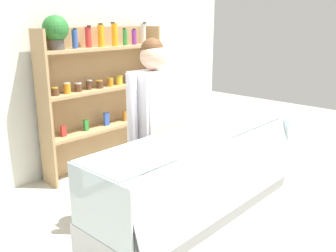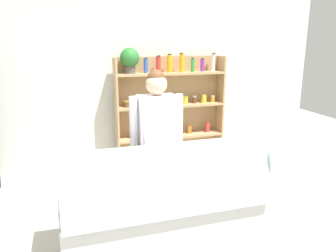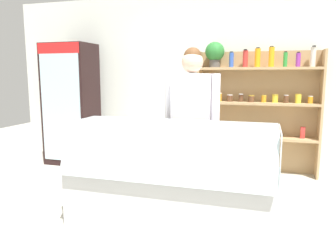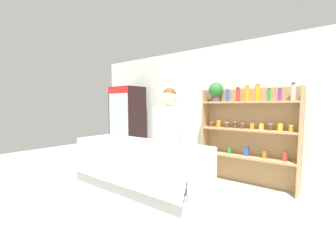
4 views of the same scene
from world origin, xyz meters
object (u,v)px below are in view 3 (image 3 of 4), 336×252
Objects in this scene: drinks_fridge at (71,104)px; shelving_unit at (252,99)px; deli_display_case at (170,195)px; shop_clerk at (192,114)px.

drinks_fridge is 2.86m from shelving_unit.
deli_display_case is at bearing -107.02° from shelving_unit.
shelving_unit is 1.11× the size of shop_clerk.
drinks_fridge is at bearing 141.01° from deli_display_case.
drinks_fridge is at bearing -173.84° from shelving_unit.
shelving_unit is 0.99× the size of deli_display_case.
drinks_fridge is 0.99× the size of deli_display_case.
drinks_fridge reaches higher than deli_display_case.
deli_display_case is (2.20, -1.78, -0.65)m from drinks_fridge.
shelving_unit is (2.84, 0.31, 0.12)m from drinks_fridge.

